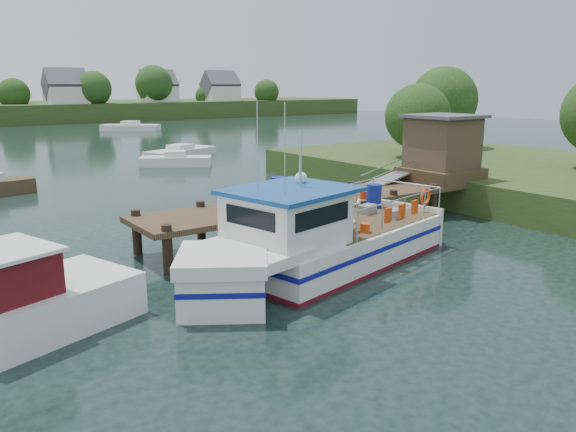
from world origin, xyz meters
TOP-DOWN VIEW (x-y plane):
  - ground_plane at (0.00, 0.00)m, footprint 160.00×160.00m
  - near_shore at (16.88, -0.73)m, footprint 16.00×30.00m
  - dock at (6.51, 0.01)m, footprint 16.60×3.00m
  - lobster_boat at (-1.65, -3.89)m, footprint 11.25×5.21m
  - moored_far at (14.00, 54.25)m, footprint 7.31×6.47m
  - moored_b at (4.89, 20.71)m, footprint 5.23×4.12m
  - moored_c at (7.60, 25.64)m, footprint 6.83×4.48m

SIDE VIEW (x-z plane):
  - ground_plane at x=0.00m, z-range 0.00..0.00m
  - moored_c at x=7.60m, z-range -0.13..0.89m
  - moored_b at x=4.89m, z-range -0.14..0.98m
  - moored_far at x=14.00m, z-range -0.16..1.08m
  - lobster_boat at x=-1.65m, z-range -1.72..3.67m
  - near_shore at x=16.88m, z-range -1.83..5.93m
  - dock at x=6.51m, z-range -0.15..4.63m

